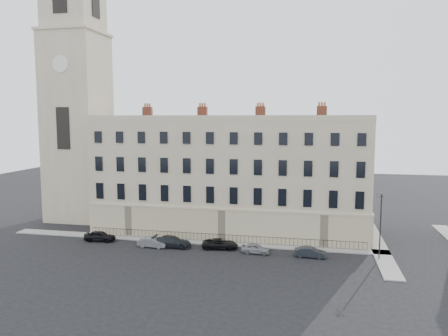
{
  "coord_description": "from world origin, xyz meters",
  "views": [
    {
      "loc": [
        5.19,
        -46.44,
        15.51
      ],
      "look_at": [
        -6.56,
        10.0,
        8.84
      ],
      "focal_mm": 35.0,
      "sensor_mm": 36.0,
      "label": 1
    }
  ],
  "objects_px": {
    "car_a": "(100,236)",
    "car_d": "(220,244)",
    "car_c": "(172,242)",
    "car_f": "(310,252)",
    "car_b": "(152,242)",
    "car_e": "(256,249)",
    "streetlamp": "(380,223)"
  },
  "relations": [
    {
      "from": "car_f",
      "to": "streetlamp",
      "type": "height_order",
      "value": "streetlamp"
    },
    {
      "from": "car_d",
      "to": "streetlamp",
      "type": "xyz_separation_m",
      "value": [
        17.93,
        -0.43,
        3.49
      ]
    },
    {
      "from": "car_a",
      "to": "car_d",
      "type": "height_order",
      "value": "car_a"
    },
    {
      "from": "car_d",
      "to": "car_f",
      "type": "distance_m",
      "value": 10.61
    },
    {
      "from": "car_b",
      "to": "car_e",
      "type": "bearing_deg",
      "value": -87.1
    },
    {
      "from": "car_c",
      "to": "car_f",
      "type": "distance_m",
      "value": 16.33
    },
    {
      "from": "car_d",
      "to": "car_e",
      "type": "height_order",
      "value": "car_d"
    },
    {
      "from": "car_e",
      "to": "streetlamp",
      "type": "relative_size",
      "value": 0.46
    },
    {
      "from": "car_a",
      "to": "car_d",
      "type": "bearing_deg",
      "value": -93.96
    },
    {
      "from": "car_d",
      "to": "car_f",
      "type": "xyz_separation_m",
      "value": [
        10.55,
        -1.12,
        -0.01
      ]
    },
    {
      "from": "car_b",
      "to": "car_d",
      "type": "xyz_separation_m",
      "value": [
        8.09,
        1.06,
        0.0
      ]
    },
    {
      "from": "car_f",
      "to": "car_d",
      "type": "bearing_deg",
      "value": 88.07
    },
    {
      "from": "car_a",
      "to": "car_b",
      "type": "height_order",
      "value": "car_a"
    },
    {
      "from": "streetlamp",
      "to": "car_b",
      "type": "bearing_deg",
      "value": 158.96
    },
    {
      "from": "car_a",
      "to": "car_e",
      "type": "bearing_deg",
      "value": -96.65
    },
    {
      "from": "car_a",
      "to": "car_d",
      "type": "xyz_separation_m",
      "value": [
        15.52,
        -0.01,
        -0.07
      ]
    },
    {
      "from": "car_b",
      "to": "car_e",
      "type": "xyz_separation_m",
      "value": [
        12.51,
        0.13,
        -0.02
      ]
    },
    {
      "from": "car_d",
      "to": "car_c",
      "type": "bearing_deg",
      "value": 87.99
    },
    {
      "from": "car_d",
      "to": "car_e",
      "type": "xyz_separation_m",
      "value": [
        4.42,
        -0.94,
        -0.02
      ]
    },
    {
      "from": "car_d",
      "to": "car_a",
      "type": "bearing_deg",
      "value": 82.42
    },
    {
      "from": "car_d",
      "to": "car_b",
      "type": "bearing_deg",
      "value": 89.96
    },
    {
      "from": "car_a",
      "to": "car_f",
      "type": "height_order",
      "value": "car_a"
    },
    {
      "from": "car_b",
      "to": "car_e",
      "type": "distance_m",
      "value": 12.51
    },
    {
      "from": "car_c",
      "to": "car_f",
      "type": "bearing_deg",
      "value": -92.06
    },
    {
      "from": "car_c",
      "to": "car_d",
      "type": "xyz_separation_m",
      "value": [
        5.77,
        0.56,
        -0.08
      ]
    },
    {
      "from": "car_c",
      "to": "car_b",
      "type": "bearing_deg",
      "value": 102.21
    },
    {
      "from": "car_a",
      "to": "streetlamp",
      "type": "xyz_separation_m",
      "value": [
        33.45,
        -0.44,
        3.41
      ]
    },
    {
      "from": "car_b",
      "to": "car_e",
      "type": "relative_size",
      "value": 1.07
    },
    {
      "from": "car_a",
      "to": "car_b",
      "type": "distance_m",
      "value": 7.51
    },
    {
      "from": "car_e",
      "to": "car_f",
      "type": "distance_m",
      "value": 6.14
    },
    {
      "from": "car_a",
      "to": "streetlamp",
      "type": "height_order",
      "value": "streetlamp"
    },
    {
      "from": "car_e",
      "to": "car_c",
      "type": "bearing_deg",
      "value": 93.63
    }
  ]
}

